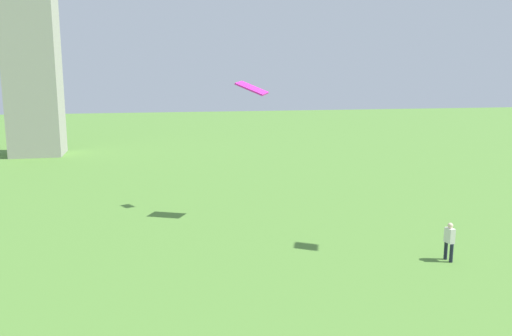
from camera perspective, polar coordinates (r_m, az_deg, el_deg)
name	(u,v)px	position (r m, az deg, el deg)	size (l,w,h in m)	color
person_1	(449,239)	(23.21, 20.87, -7.49)	(0.28, 0.52, 1.67)	#1E2333
kite_flying_0	(252,88)	(27.59, -0.47, 8.93)	(1.95, 1.73, 0.80)	#EA24B5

